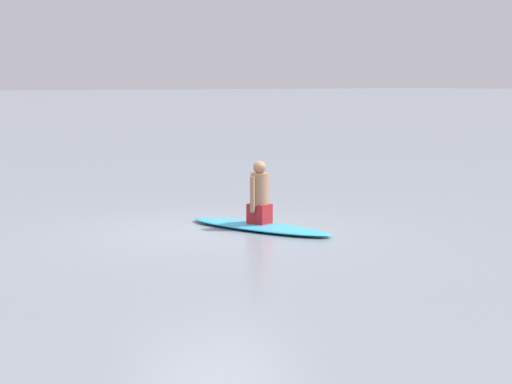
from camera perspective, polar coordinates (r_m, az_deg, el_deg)
name	(u,v)px	position (r m, az deg, el deg)	size (l,w,h in m)	color
ground_plane	(217,233)	(13.92, -2.49, -2.57)	(400.00, 400.00, 0.00)	gray
surfboard	(260,226)	(14.21, 0.22, -2.17)	(2.73, 0.74, 0.10)	#339EC6
person_paddler	(260,195)	(14.13, 0.22, -0.20)	(0.43, 0.38, 0.98)	#A51E23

